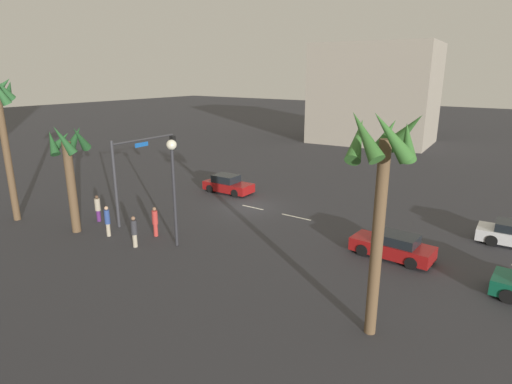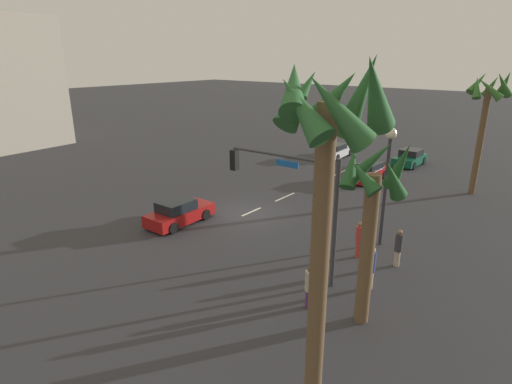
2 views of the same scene
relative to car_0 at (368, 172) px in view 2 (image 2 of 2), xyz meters
name	(u,v)px [view 2 (image 2 of 2)]	position (x,y,z in m)	size (l,w,h in m)	color
ground_plane	(248,214)	(11.62, -2.70, -0.63)	(220.00, 220.00, 0.00)	#333338
lane_stripe_0	(369,160)	(-6.38, -2.70, -0.63)	(2.07, 0.14, 0.01)	silver
lane_stripe_1	(340,173)	(-0.60, -2.70, -0.63)	(2.22, 0.14, 0.01)	silver
lane_stripe_2	(285,197)	(7.53, -2.70, -0.63)	(2.30, 0.14, 0.01)	silver
lane_stripe_3	(252,212)	(11.22, -2.70, -0.63)	(1.87, 0.14, 0.01)	silver
car_0	(368,172)	(0.00, 0.00, 0.00)	(4.35, 1.96, 1.36)	maroon
car_1	(336,151)	(-5.43, -5.78, -0.01)	(4.63, 2.07, 1.32)	silver
car_2	(179,213)	(15.31, -4.84, 0.03)	(4.19, 1.96, 1.45)	maroon
car_3	(410,158)	(-6.86, 0.92, 0.02)	(3.98, 2.03, 1.42)	#0F5138
traffic_signal	(294,192)	(15.98, 3.55, 3.22)	(0.47, 5.64, 5.59)	#38383D
streetlamp	(388,165)	(10.67, 5.54, 3.66)	(0.56, 0.56, 6.12)	#2D2D33
pedestrian_0	(359,239)	(12.74, 5.27, 0.34)	(0.44, 0.44, 1.85)	#BF3833
pedestrian_1	(309,286)	(17.90, 5.66, 0.31)	(0.38, 0.38, 1.80)	#59266B
pedestrian_2	(371,267)	(15.09, 6.94, 0.39)	(0.46, 0.46, 1.90)	#B2A58C
pedestrian_3	(398,247)	(12.43, 7.09, 0.34)	(0.49, 0.49, 1.84)	#B2A58C
palm_tree_0	(327,166)	(22.65, 8.73, 6.56)	(2.63, 2.53, 9.57)	brown
palm_tree_1	(373,202)	(17.27, 7.62, 4.03)	(2.44, 2.60, 6.84)	brown
palm_tree_2	(488,103)	(-1.47, 7.32, 5.77)	(2.64, 2.91, 8.59)	brown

